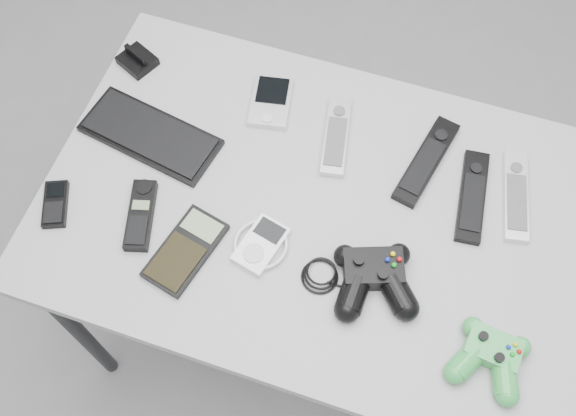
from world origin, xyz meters
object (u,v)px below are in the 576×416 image
(pda_keyboard, at_px, (150,135))
(remote_black_b, at_px, (472,196))
(desk, at_px, (321,223))
(cordless_handset, at_px, (141,215))
(controller_black, at_px, (374,276))
(mp3_player, at_px, (261,245))
(remote_black_a, at_px, (427,161))
(calculator, at_px, (185,250))
(remote_silver_a, at_px, (336,136))
(remote_silver_b, at_px, (516,196))
(controller_green, at_px, (491,356))
(pda, at_px, (271,102))
(mobile_phone, at_px, (55,204))

(pda_keyboard, relative_size, remote_black_b, 1.41)
(desk, bearing_deg, remote_black_b, 23.31)
(cordless_handset, relative_size, controller_black, 0.56)
(desk, relative_size, controller_black, 4.18)
(desk, height_order, mp3_player, mp3_player)
(desk, distance_m, remote_black_a, 0.25)
(pda_keyboard, distance_m, remote_black_a, 0.58)
(calculator, bearing_deg, remote_silver_a, 72.82)
(remote_silver_a, xyz_separation_m, calculator, (-0.20, -0.34, -0.00))
(desk, relative_size, calculator, 6.38)
(cordless_handset, bearing_deg, desk, 5.48)
(remote_silver_a, height_order, cordless_handset, cordless_handset)
(remote_silver_b, bearing_deg, desk, -168.25)
(remote_black_b, relative_size, controller_green, 1.43)
(remote_silver_b, distance_m, controller_black, 0.35)
(pda, distance_m, remote_black_b, 0.47)
(pda, xyz_separation_m, remote_silver_a, (0.16, -0.04, 0.00))
(remote_black_b, relative_size, controller_black, 0.77)
(controller_black, bearing_deg, mobile_phone, 163.84)
(pda_keyboard, distance_m, cordless_handset, 0.19)
(cordless_handset, relative_size, controller_green, 1.04)
(desk, xyz_separation_m, mp3_player, (-0.09, -0.11, 0.07))
(pda, relative_size, remote_silver_a, 0.67)
(pda_keyboard, bearing_deg, calculator, -42.08)
(pda, distance_m, remote_silver_a, 0.16)
(remote_silver_b, bearing_deg, controller_black, -140.91)
(calculator, distance_m, controller_black, 0.36)
(pda_keyboard, bearing_deg, remote_silver_b, 17.63)
(pda, distance_m, remote_silver_b, 0.54)
(pda_keyboard, height_order, mp3_player, mp3_player)
(remote_silver_a, bearing_deg, remote_silver_b, -13.94)
(remote_black_a, bearing_deg, controller_black, -84.63)
(calculator, bearing_deg, mobile_phone, -168.89)
(remote_silver_a, bearing_deg, controller_black, -71.71)
(pda_keyboard, xyz_separation_m, remote_silver_b, (0.75, 0.10, 0.00))
(desk, distance_m, controller_black, 0.20)
(pda, xyz_separation_m, remote_silver_b, (0.54, -0.06, -0.00))
(pda, relative_size, mobile_phone, 1.27)
(desk, bearing_deg, mobile_phone, -162.33)
(remote_silver_a, bearing_deg, controller_green, -53.43)
(remote_silver_a, relative_size, mobile_phone, 1.89)
(remote_silver_b, height_order, controller_green, controller_green)
(pda, relative_size, controller_green, 0.90)
(calculator, bearing_deg, pda, 96.96)
(mobile_phone, bearing_deg, controller_black, -18.79)
(pda_keyboard, bearing_deg, remote_black_b, 16.13)
(calculator, height_order, controller_green, controller_green)
(remote_black_b, bearing_deg, controller_black, -126.76)
(remote_black_b, distance_m, controller_black, 0.27)
(remote_black_b, bearing_deg, remote_silver_a, 164.72)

